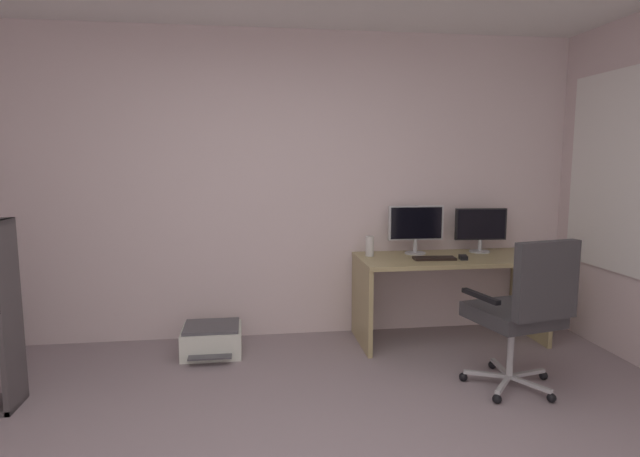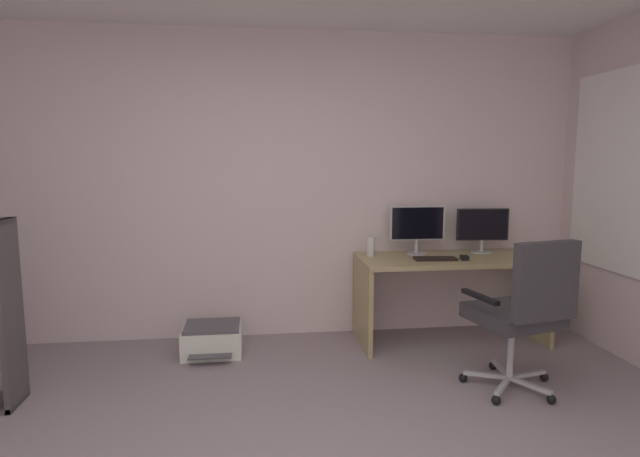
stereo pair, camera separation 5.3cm
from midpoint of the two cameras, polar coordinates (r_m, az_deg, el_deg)
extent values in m
cube|color=silver|center=(4.47, -4.92, 4.66)|extent=(5.32, 0.10, 2.61)
cube|color=tan|center=(4.46, 14.62, -3.31)|extent=(1.54, 0.68, 0.04)
cube|color=tan|center=(4.33, 5.08, -8.35)|extent=(0.04, 0.65, 0.69)
cube|color=tan|center=(4.86, 22.79, -7.14)|extent=(0.04, 0.65, 0.69)
cylinder|color=#B2B5B7|center=(4.53, 10.96, -2.71)|extent=(0.18, 0.18, 0.01)
cylinder|color=#B2B5B7|center=(4.52, 10.98, -1.87)|extent=(0.03, 0.03, 0.12)
cube|color=#B7BABC|center=(4.49, 11.04, 0.60)|extent=(0.48, 0.05, 0.30)
cube|color=black|center=(4.48, 11.12, 0.57)|extent=(0.45, 0.02, 0.27)
cylinder|color=#B2B5B7|center=(4.75, 17.76, -2.47)|extent=(0.18, 0.18, 0.01)
cylinder|color=#B2B5B7|center=(4.74, 17.79, -1.74)|extent=(0.03, 0.03, 0.11)
cube|color=black|center=(4.71, 17.88, 0.44)|extent=(0.45, 0.07, 0.28)
cube|color=black|center=(4.70, 17.97, 0.41)|extent=(0.42, 0.04, 0.25)
cube|color=black|center=(4.30, 13.00, -3.28)|extent=(0.35, 0.15, 0.02)
cube|color=black|center=(4.36, 16.05, -3.14)|extent=(0.08, 0.11, 0.03)
cylinder|color=silver|center=(4.36, 5.97, -1.97)|extent=(0.07, 0.07, 0.17)
cube|color=#B7BABC|center=(3.94, 22.35, -14.75)|extent=(0.30, 0.10, 0.02)
sphere|color=black|center=(4.05, 23.95, -14.82)|extent=(0.06, 0.06, 0.06)
cube|color=#B7BABC|center=(3.98, 19.79, -14.42)|extent=(0.06, 0.30, 0.02)
sphere|color=black|center=(4.12, 18.99, -14.19)|extent=(0.06, 0.06, 0.06)
cube|color=#B7BABC|center=(3.84, 18.31, -15.17)|extent=(0.29, 0.15, 0.02)
sphere|color=black|center=(3.85, 15.97, -15.64)|extent=(0.06, 0.06, 0.06)
cube|color=#B7BABC|center=(3.72, 20.04, -16.04)|extent=(0.22, 0.25, 0.02)
sphere|color=black|center=(3.60, 19.38, -17.51)|extent=(0.06, 0.06, 0.06)
cube|color=#B7BABC|center=(3.78, 22.62, -15.75)|extent=(0.18, 0.27, 0.02)
sphere|color=black|center=(3.73, 24.67, -16.85)|extent=(0.06, 0.06, 0.06)
cylinder|color=#B7BABC|center=(3.78, 20.76, -12.51)|extent=(0.04, 0.04, 0.39)
cube|color=#343336|center=(3.71, 20.94, -8.96)|extent=(0.59, 0.59, 0.10)
cube|color=#343336|center=(3.44, 24.20, -5.37)|extent=(0.46, 0.17, 0.49)
cube|color=black|center=(3.51, 17.73, -7.22)|extent=(0.11, 0.35, 0.03)
cube|color=black|center=(3.84, 24.08, -6.23)|extent=(0.11, 0.35, 0.03)
cube|color=#464143|center=(3.72, -30.72, -8.16)|extent=(0.03, 0.28, 1.18)
cube|color=silver|center=(4.27, -11.47, -12.05)|extent=(0.46, 0.39, 0.21)
cube|color=#4C4C51|center=(4.24, -11.51, -10.55)|extent=(0.43, 0.36, 0.02)
cube|color=#4C4C51|center=(4.07, -11.71, -13.71)|extent=(0.32, 0.10, 0.01)
camera|label=1|loc=(0.03, -89.60, 0.05)|focal=28.86mm
camera|label=2|loc=(0.03, 90.40, -0.05)|focal=28.86mm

